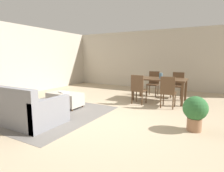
{
  "coord_description": "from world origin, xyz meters",
  "views": [
    {
      "loc": [
        2.12,
        -3.53,
        1.44
      ],
      "look_at": [
        -0.25,
        0.78,
        0.68
      ],
      "focal_mm": 29.35,
      "sensor_mm": 36.0,
      "label": 1
    }
  ],
  "objects_px": {
    "dining_chair_near_left": "(138,88)",
    "dining_chair_far_left": "(153,82)",
    "dining_chair_near_right": "(168,90)",
    "ottoman_table": "(65,99)",
    "book_on_ottoman": "(64,92)",
    "dining_table": "(159,81)",
    "vase_centerpiece": "(161,76)",
    "potted_plant": "(195,111)",
    "couch": "(16,108)",
    "dining_chair_far_right": "(178,83)"
  },
  "relations": [
    {
      "from": "couch",
      "to": "dining_chair_far_right",
      "type": "bearing_deg",
      "value": 56.59
    },
    {
      "from": "dining_chair_near_right",
      "to": "dining_table",
      "type": "bearing_deg",
      "value": 119.28
    },
    {
      "from": "ottoman_table",
      "to": "dining_chair_near_left",
      "type": "xyz_separation_m",
      "value": [
        1.76,
        1.36,
        0.28
      ]
    },
    {
      "from": "dining_chair_far_right",
      "to": "dining_chair_far_left",
      "type": "bearing_deg",
      "value": -179.63
    },
    {
      "from": "dining_chair_near_right",
      "to": "book_on_ottoman",
      "type": "distance_m",
      "value": 3.01
    },
    {
      "from": "book_on_ottoman",
      "to": "potted_plant",
      "type": "xyz_separation_m",
      "value": [
        3.53,
        -0.09,
        -0.03
      ]
    },
    {
      "from": "ottoman_table",
      "to": "dining_chair_far_right",
      "type": "xyz_separation_m",
      "value": [
        2.66,
        2.94,
        0.28
      ]
    },
    {
      "from": "couch",
      "to": "dining_chair_near_right",
      "type": "bearing_deg",
      "value": 43.62
    },
    {
      "from": "dining_table",
      "to": "vase_centerpiece",
      "type": "bearing_deg",
      "value": 23.65
    },
    {
      "from": "potted_plant",
      "to": "dining_chair_far_right",
      "type": "bearing_deg",
      "value": 105.28
    },
    {
      "from": "vase_centerpiece",
      "to": "book_on_ottoman",
      "type": "relative_size",
      "value": 0.71
    },
    {
      "from": "dining_chair_far_right",
      "to": "couch",
      "type": "bearing_deg",
      "value": -123.41
    },
    {
      "from": "dining_chair_near_right",
      "to": "dining_chair_near_left",
      "type": "bearing_deg",
      "value": 178.1
    },
    {
      "from": "dining_table",
      "to": "book_on_ottoman",
      "type": "distance_m",
      "value": 3.11
    },
    {
      "from": "dining_chair_near_left",
      "to": "book_on_ottoman",
      "type": "bearing_deg",
      "value": -142.74
    },
    {
      "from": "couch",
      "to": "dining_chair_far_left",
      "type": "distance_m",
      "value": 4.78
    },
    {
      "from": "vase_centerpiece",
      "to": "potted_plant",
      "type": "xyz_separation_m",
      "value": [
        1.25,
        -2.25,
        -0.44
      ]
    },
    {
      "from": "dining_table",
      "to": "dining_chair_near_right",
      "type": "relative_size",
      "value": 1.84
    },
    {
      "from": "dining_chair_near_right",
      "to": "potted_plant",
      "type": "height_order",
      "value": "dining_chair_near_right"
    },
    {
      "from": "dining_chair_near_right",
      "to": "dining_chair_far_left",
      "type": "xyz_separation_m",
      "value": [
        -0.89,
        1.61,
        0.0
      ]
    },
    {
      "from": "dining_chair_far_left",
      "to": "vase_centerpiece",
      "type": "bearing_deg",
      "value": -59.21
    },
    {
      "from": "dining_table",
      "to": "dining_chair_far_left",
      "type": "xyz_separation_m",
      "value": [
        -0.44,
        0.8,
        -0.15
      ]
    },
    {
      "from": "dining_chair_far_right",
      "to": "vase_centerpiece",
      "type": "distance_m",
      "value": 0.96
    },
    {
      "from": "dining_chair_near_right",
      "to": "dining_chair_far_left",
      "type": "relative_size",
      "value": 1.0
    },
    {
      "from": "dining_chair_far_left",
      "to": "dining_chair_far_right",
      "type": "relative_size",
      "value": 1.0
    },
    {
      "from": "couch",
      "to": "dining_chair_near_left",
      "type": "distance_m",
      "value": 3.4
    },
    {
      "from": "couch",
      "to": "dining_table",
      "type": "distance_m",
      "value": 4.3
    },
    {
      "from": "couch",
      "to": "dining_chair_near_right",
      "type": "relative_size",
      "value": 2.5
    },
    {
      "from": "vase_centerpiece",
      "to": "potted_plant",
      "type": "bearing_deg",
      "value": -60.88
    },
    {
      "from": "dining_chair_near_right",
      "to": "dining_chair_far_left",
      "type": "bearing_deg",
      "value": 118.91
    },
    {
      "from": "ottoman_table",
      "to": "vase_centerpiece",
      "type": "relative_size",
      "value": 5.47
    },
    {
      "from": "dining_table",
      "to": "dining_chair_far_left",
      "type": "bearing_deg",
      "value": 118.54
    },
    {
      "from": "dining_chair_near_right",
      "to": "ottoman_table",
      "type": "bearing_deg",
      "value": -153.52
    },
    {
      "from": "dining_chair_far_left",
      "to": "potted_plant",
      "type": "distance_m",
      "value": 3.49
    },
    {
      "from": "dining_chair_near_left",
      "to": "dining_chair_far_left",
      "type": "height_order",
      "value": "same"
    },
    {
      "from": "couch",
      "to": "vase_centerpiece",
      "type": "xyz_separation_m",
      "value": [
        2.45,
        3.56,
        0.57
      ]
    },
    {
      "from": "dining_chair_near_left",
      "to": "dining_chair_far_left",
      "type": "bearing_deg",
      "value": 89.32
    },
    {
      "from": "dining_chair_far_right",
      "to": "vase_centerpiece",
      "type": "relative_size",
      "value": 4.99
    },
    {
      "from": "dining_table",
      "to": "dining_chair_near_left",
      "type": "bearing_deg",
      "value": -120.23
    },
    {
      "from": "couch",
      "to": "dining_table",
      "type": "relative_size",
      "value": 1.35
    },
    {
      "from": "ottoman_table",
      "to": "book_on_ottoman",
      "type": "xyz_separation_m",
      "value": [
        -0.04,
        -0.01,
        0.2
      ]
    },
    {
      "from": "dining_chair_far_right",
      "to": "ottoman_table",
      "type": "bearing_deg",
      "value": -132.16
    },
    {
      "from": "ottoman_table",
      "to": "dining_chair_far_left",
      "type": "xyz_separation_m",
      "value": [
        1.78,
        2.94,
        0.28
      ]
    },
    {
      "from": "dining_chair_far_left",
      "to": "book_on_ottoman",
      "type": "xyz_separation_m",
      "value": [
        -1.81,
        -2.94,
        -0.08
      ]
    },
    {
      "from": "dining_chair_far_left",
      "to": "book_on_ottoman",
      "type": "distance_m",
      "value": 3.46
    },
    {
      "from": "dining_chair_near_right",
      "to": "potted_plant",
      "type": "relative_size",
      "value": 1.31
    },
    {
      "from": "dining_chair_near_left",
      "to": "vase_centerpiece",
      "type": "xyz_separation_m",
      "value": [
        0.49,
        0.79,
        0.33
      ]
    },
    {
      "from": "dining_table",
      "to": "potted_plant",
      "type": "height_order",
      "value": "dining_table"
    },
    {
      "from": "dining_chair_far_left",
      "to": "dining_chair_near_right",
      "type": "bearing_deg",
      "value": -61.09
    },
    {
      "from": "dining_table",
      "to": "vase_centerpiece",
      "type": "height_order",
      "value": "vase_centerpiece"
    }
  ]
}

